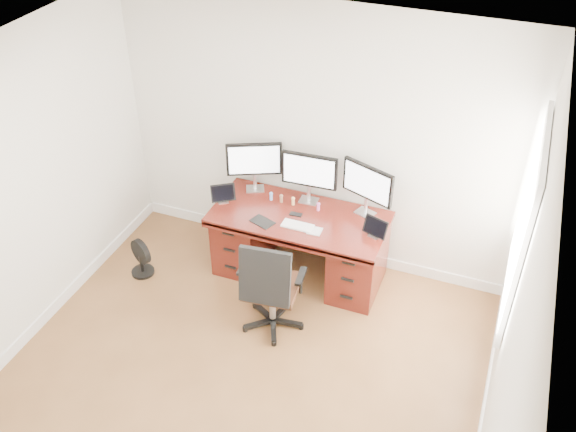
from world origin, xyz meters
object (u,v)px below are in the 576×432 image
(desk, at_px, (300,242))
(floor_fan, at_px, (141,258))
(office_chair, at_px, (271,300))
(monitor_center, at_px, (309,172))
(keyboard, at_px, (298,226))

(desk, xyz_separation_m, floor_fan, (-1.51, -0.58, -0.21))
(office_chair, height_order, monitor_center, monitor_center)
(floor_fan, xyz_separation_m, monitor_center, (1.51, 0.82, 0.89))
(office_chair, bearing_deg, desk, 85.00)
(desk, relative_size, monitor_center, 3.08)
(desk, height_order, office_chair, office_chair)
(monitor_center, xyz_separation_m, keyboard, (0.04, -0.43, -0.33))
(monitor_center, bearing_deg, keyboard, -87.14)
(desk, height_order, floor_fan, desk)
(floor_fan, xyz_separation_m, keyboard, (1.55, 0.39, 0.56))
(desk, bearing_deg, floor_fan, -158.81)
(office_chair, xyz_separation_m, monitor_center, (-0.02, 1.06, 0.75))
(desk, relative_size, floor_fan, 4.22)
(desk, height_order, keyboard, keyboard)
(office_chair, xyz_separation_m, keyboard, (0.02, 0.62, 0.42))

